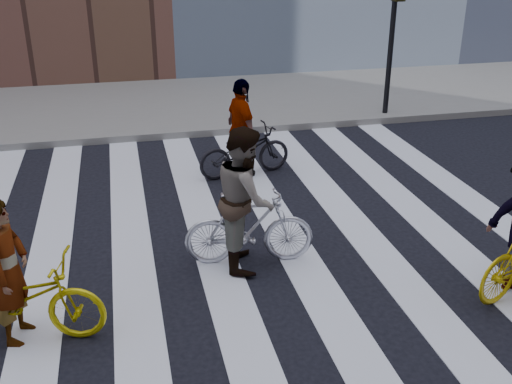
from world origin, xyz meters
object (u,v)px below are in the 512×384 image
object	(u,v)px
bike_dark_rear	(245,151)
rider_rear	(242,128)
rider_mid	(245,198)
bike_yellow_left	(19,298)
rider_left	(9,271)
traffic_signal	(395,19)
bike_silver_mid	(249,228)

from	to	relation	value
bike_dark_rear	rider_rear	xyz separation A→B (m)	(-0.05, 0.00, 0.43)
rider_mid	bike_dark_rear	bearing A→B (deg)	-4.03
bike_yellow_left	rider_left	distance (m)	0.34
traffic_signal	bike_silver_mid	bearing A→B (deg)	-128.58
rider_mid	rider_rear	size ratio (longest dim) A/B	1.07
bike_dark_rear	rider_left	size ratio (longest dim) A/B	1.04
bike_dark_rear	bike_yellow_left	bearing A→B (deg)	129.60
bike_yellow_left	rider_left	world-z (taller)	rider_left
rider_mid	traffic_signal	bearing A→B (deg)	-31.08
bike_yellow_left	rider_left	bearing A→B (deg)	103.87
traffic_signal	bike_yellow_left	bearing A→B (deg)	-137.39
bike_yellow_left	traffic_signal	bearing A→B (deg)	-33.51
traffic_signal	rider_mid	world-z (taller)	traffic_signal
bike_yellow_left	bike_dark_rear	size ratio (longest dim) A/B	1.07
bike_yellow_left	bike_silver_mid	xyz separation A→B (m)	(2.73, 1.00, 0.02)
bike_yellow_left	bike_dark_rear	bearing A→B (deg)	-25.39
bike_silver_mid	rider_rear	bearing A→B (deg)	-2.23
bike_yellow_left	bike_dark_rear	distance (m)	5.25
bike_dark_rear	rider_mid	size ratio (longest dim) A/B	0.91
rider_left	rider_mid	world-z (taller)	rider_mid
bike_dark_rear	rider_rear	distance (m)	0.43
bike_yellow_left	rider_mid	xyz separation A→B (m)	(2.68, 1.00, 0.46)
traffic_signal	rider_rear	xyz separation A→B (m)	(-3.99, -2.62, -1.40)
bike_silver_mid	rider_rear	size ratio (longest dim) A/B	0.96
rider_mid	rider_rear	world-z (taller)	rider_mid
bike_silver_mid	bike_dark_rear	xyz separation A→B (m)	(0.59, 3.06, -0.06)
traffic_signal	rider_mid	size ratio (longest dim) A/B	1.76
bike_yellow_left	rider_mid	distance (m)	2.90
rider_left	traffic_signal	bearing A→B (deg)	-33.71
bike_silver_mid	traffic_signal	bearing A→B (deg)	-30.77
rider_left	rider_rear	world-z (taller)	rider_rear
bike_dark_rear	rider_rear	bearing A→B (deg)	78.86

